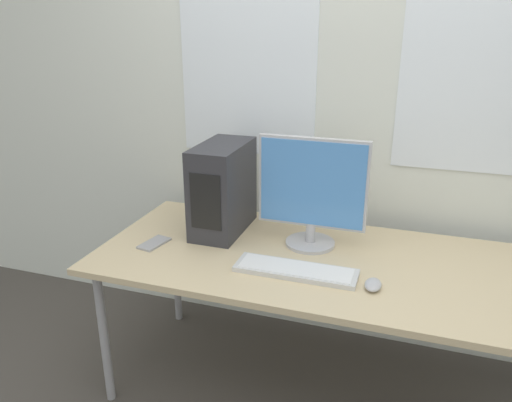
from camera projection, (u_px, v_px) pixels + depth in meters
wall_back at (357, 89)px, 2.41m from camera, size 8.00×0.07×2.70m
desk at (328, 268)px, 2.15m from camera, size 2.01×0.86×0.70m
pc_tower at (223, 188)px, 2.36m from camera, size 0.20×0.40×0.43m
monitor_main at (312, 191)px, 2.18m from camera, size 0.48×0.22×0.50m
keyboard at (296, 270)px, 2.02m from camera, size 0.50×0.15×0.02m
mouse at (373, 285)px, 1.90m from camera, size 0.06×0.10×0.03m
cell_phone at (154, 243)px, 2.28m from camera, size 0.11×0.17×0.01m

